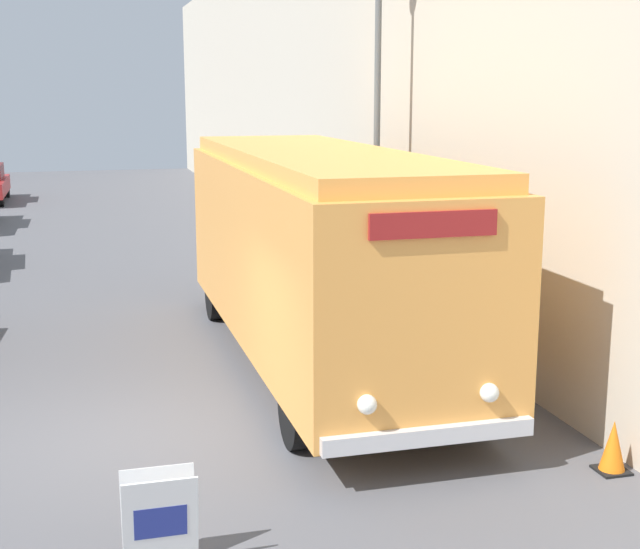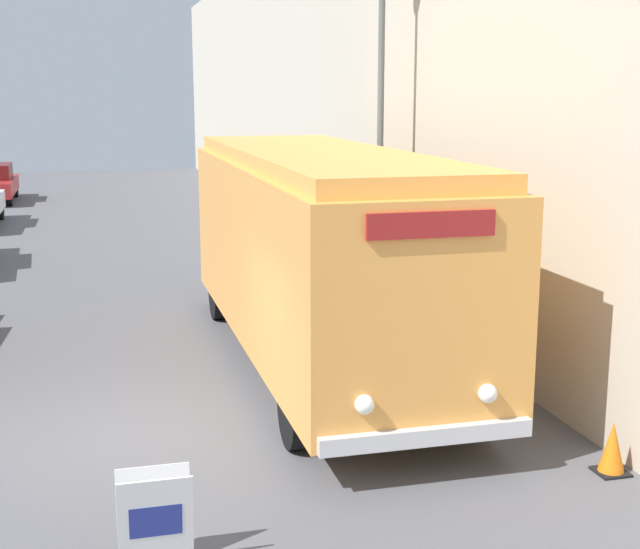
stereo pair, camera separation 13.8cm
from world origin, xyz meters
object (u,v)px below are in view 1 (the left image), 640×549
Objects in this scene: vintage_bus at (318,247)px; streetlamp at (378,82)px; sign_board at (160,521)px; traffic_cone at (613,447)px.

streetlamp reaches higher than vintage_bus.
sign_board is at bearing -121.07° from streetlamp.
sign_board reaches higher than traffic_cone.
streetlamp is at bearing 58.93° from sign_board.
streetlamp reaches higher than sign_board.
streetlamp is at bearing 93.53° from traffic_cone.
streetlamp reaches higher than traffic_cone.
vintage_bus is at bearing 113.99° from traffic_cone.
vintage_bus is 10.35× the size of sign_board.
streetlamp is (4.80, 7.96, 4.05)m from sign_board.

